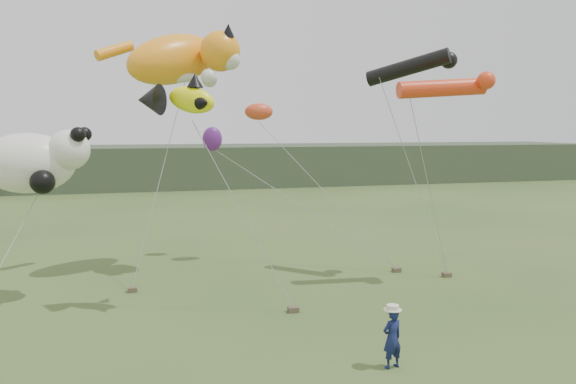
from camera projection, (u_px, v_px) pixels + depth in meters
The scene contains 9 objects.
ground at pixel (346, 350), 14.92m from camera, with size 120.00×120.00×0.00m, color #385123.
headland at pixel (162, 167), 56.84m from camera, with size 90.00×13.00×4.00m.
festival_attendant at pixel (392, 338), 13.76m from camera, with size 0.55×0.36×1.51m, color #131C4A.
sandbag_anchors at pixel (269, 295), 19.61m from camera, with size 16.71×5.11×0.17m.
cat_kite at pixel (184, 58), 22.34m from camera, with size 5.65×4.05×2.88m.
fish_kite at pixel (176, 99), 17.56m from camera, with size 2.75×1.78×1.37m.
tube_kites at pixel (432, 76), 21.14m from camera, with size 3.80×3.86×1.98m.
panda_kite at pixel (35, 162), 18.73m from camera, with size 3.57×2.31×2.22m.
misc_kites at pixel (237, 125), 24.75m from camera, with size 2.92×2.11×2.10m.
Camera 1 is at (-5.14, -13.46, 5.91)m, focal length 35.00 mm.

